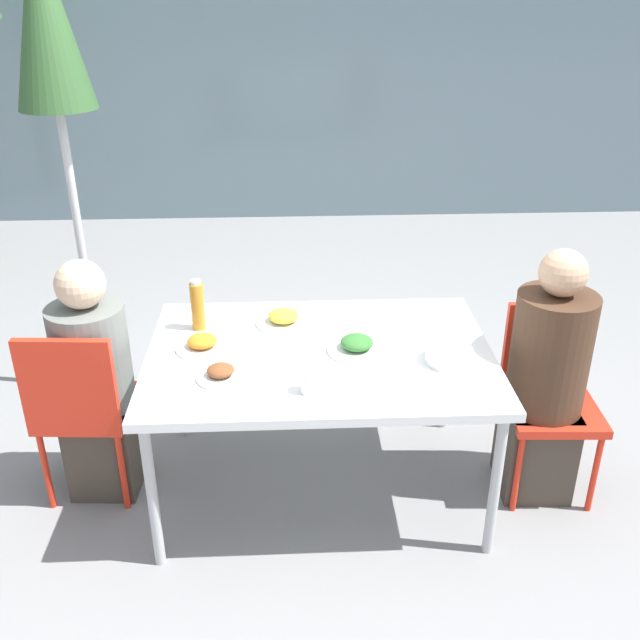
% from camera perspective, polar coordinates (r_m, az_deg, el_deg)
% --- Properties ---
extents(ground_plane, '(24.00, 24.00, 0.00)m').
position_cam_1_polar(ground_plane, '(3.47, -0.00, -13.03)').
color(ground_plane, gray).
extents(building_facade, '(10.00, 0.20, 3.00)m').
position_cam_1_polar(building_facade, '(6.94, -1.79, 20.42)').
color(building_facade, slate).
rests_on(building_facade, ground).
extents(dining_table, '(1.48, 1.04, 0.72)m').
position_cam_1_polar(dining_table, '(3.09, -0.00, -3.31)').
color(dining_table, white).
rests_on(dining_table, ground).
extents(chair_left, '(0.42, 0.42, 0.86)m').
position_cam_1_polar(chair_left, '(3.29, -18.61, -6.24)').
color(chair_left, red).
rests_on(chair_left, ground).
extents(person_left, '(0.33, 0.33, 1.13)m').
position_cam_1_polar(person_left, '(3.32, -17.45, -5.09)').
color(person_left, '#473D33').
rests_on(person_left, ground).
extents(chair_right, '(0.42, 0.42, 0.86)m').
position_cam_1_polar(chair_right, '(3.41, 17.90, -4.97)').
color(chair_right, red).
rests_on(chair_right, ground).
extents(person_right, '(0.34, 0.34, 1.19)m').
position_cam_1_polar(person_right, '(3.30, 17.57, -4.90)').
color(person_right, '#473D33').
rests_on(person_right, ground).
extents(closed_umbrella, '(0.38, 0.38, 2.44)m').
position_cam_1_polar(closed_umbrella, '(3.81, -20.86, 20.03)').
color(closed_umbrella, '#333333').
rests_on(closed_umbrella, ground).
extents(plate_0, '(0.25, 0.25, 0.07)m').
position_cam_1_polar(plate_0, '(3.29, -2.93, 0.09)').
color(plate_0, white).
rests_on(plate_0, dining_table).
extents(plate_1, '(0.26, 0.26, 0.07)m').
position_cam_1_polar(plate_1, '(3.06, 2.96, -2.06)').
color(plate_1, white).
rests_on(plate_1, dining_table).
extents(plate_2, '(0.23, 0.23, 0.06)m').
position_cam_1_polar(plate_2, '(3.12, -9.40, -1.91)').
color(plate_2, white).
rests_on(plate_2, dining_table).
extents(plate_3, '(0.20, 0.20, 0.06)m').
position_cam_1_polar(plate_3, '(2.89, -7.95, -4.26)').
color(plate_3, white).
rests_on(plate_3, dining_table).
extents(bottle, '(0.06, 0.06, 0.24)m').
position_cam_1_polar(bottle, '(3.26, -9.76, 1.14)').
color(bottle, '#B7751E').
rests_on(bottle, dining_table).
extents(drinking_cup, '(0.07, 0.07, 0.09)m').
position_cam_1_polar(drinking_cup, '(2.76, -0.90, -5.00)').
color(drinking_cup, white).
rests_on(drinking_cup, dining_table).
extents(salad_bowl, '(0.20, 0.20, 0.06)m').
position_cam_1_polar(salad_bowl, '(3.02, 10.26, -2.76)').
color(salad_bowl, white).
rests_on(salad_bowl, dining_table).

